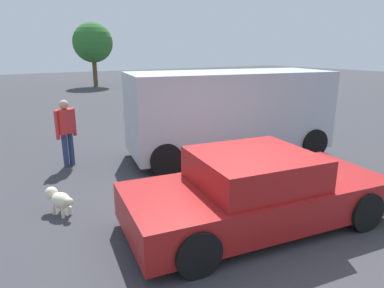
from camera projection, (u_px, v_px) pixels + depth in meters
The scene contains 6 objects.
ground_plane at pixel (256, 223), 5.73m from camera, with size 80.00×80.00×0.00m, color #38383D.
sedan_foreground at pixel (256, 191), 5.59m from camera, with size 4.56×2.47×1.23m.
dog at pixel (59, 199), 6.00m from camera, with size 0.43×0.64×0.46m.
van_white at pixel (230, 111), 9.13m from camera, with size 5.60×3.11×2.25m.
pedestrian at pixel (66, 127), 8.29m from camera, with size 0.53×0.38×1.64m.
tree_back_left at pixel (93, 43), 25.46m from camera, with size 2.92×2.92×4.69m.
Camera 1 is at (-3.66, -3.79, 2.83)m, focal length 32.05 mm.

